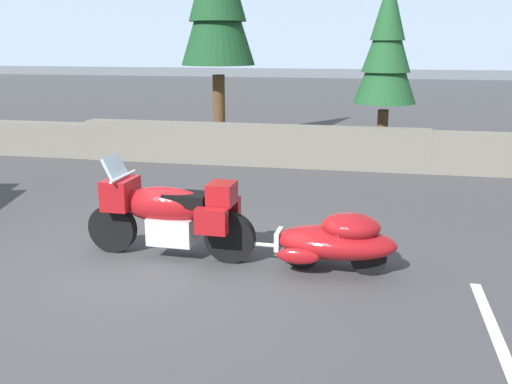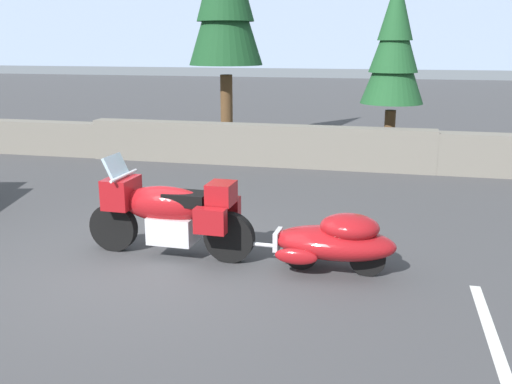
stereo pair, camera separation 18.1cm
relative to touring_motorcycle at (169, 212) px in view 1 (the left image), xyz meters
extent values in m
plane|color=#424244|center=(-0.19, -0.44, -0.62)|extent=(80.00, 80.00, 0.00)
cube|color=slate|center=(-0.19, 5.94, -0.15)|extent=(8.00, 0.45, 0.94)
cube|color=#8C9EB7|center=(-0.19, 95.99, 7.38)|extent=(240.00, 80.00, 16.00)
cylinder|color=black|center=(-0.82, 0.03, -0.29)|extent=(0.66, 0.16, 0.66)
cylinder|color=black|center=(0.83, -0.03, -0.29)|extent=(0.66, 0.16, 0.66)
cube|color=silver|center=(0.06, 0.00, -0.24)|extent=(0.61, 0.46, 0.36)
ellipsoid|color=maroon|center=(-0.04, 0.00, 0.09)|extent=(1.21, 0.48, 0.48)
cube|color=maroon|center=(-0.67, 0.02, 0.21)|extent=(0.38, 0.53, 0.40)
cube|color=#9EB7C6|center=(-0.72, 0.02, 0.54)|extent=(0.20, 0.45, 0.34)
cube|color=black|center=(0.26, -0.01, 0.19)|extent=(0.57, 0.38, 0.16)
cube|color=maroon|center=(0.73, -0.02, 0.29)|extent=(0.33, 0.41, 0.28)
cube|color=maroon|center=(0.67, -0.32, 0.01)|extent=(0.40, 0.17, 0.32)
cube|color=maroon|center=(0.69, 0.28, 0.01)|extent=(0.40, 0.17, 0.32)
cylinder|color=silver|center=(-0.62, 0.02, 0.44)|extent=(0.06, 0.70, 0.04)
cylinder|color=silver|center=(-0.77, 0.02, -0.04)|extent=(0.26, 0.08, 0.54)
cylinder|color=black|center=(1.77, -0.06, -0.40)|extent=(0.44, 0.11, 0.44)
cylinder|color=black|center=(2.59, -0.08, -0.40)|extent=(0.44, 0.11, 0.44)
ellipsoid|color=maroon|center=(2.18, -0.07, -0.24)|extent=(1.52, 0.73, 0.40)
ellipsoid|color=maroon|center=(2.36, -0.07, -0.02)|extent=(0.74, 0.58, 0.32)
cube|color=silver|center=(1.47, -0.05, -0.26)|extent=(0.07, 0.32, 0.24)
ellipsoid|color=maroon|center=(1.76, -0.38, -0.34)|extent=(0.52, 0.16, 0.20)
ellipsoid|color=maroon|center=(1.78, 0.26, -0.34)|extent=(0.52, 0.16, 0.20)
cylinder|color=silver|center=(1.08, -0.03, -0.35)|extent=(0.70, 0.07, 0.05)
cylinder|color=brown|center=(-1.53, 8.14, 0.34)|extent=(0.33, 0.33, 1.93)
cone|color=#194723|center=(-1.53, 8.14, 3.08)|extent=(1.94, 1.94, 3.05)
cylinder|color=brown|center=(2.79, 6.96, -0.01)|extent=(0.25, 0.25, 1.23)
cone|color=#1E5128|center=(2.79, 6.96, 1.74)|extent=(1.44, 1.44, 1.94)
cone|color=#1E5128|center=(2.79, 6.96, 2.33)|extent=(1.12, 1.12, 1.70)
cone|color=#1E5128|center=(2.79, 6.96, 2.91)|extent=(0.79, 0.79, 1.46)
cube|color=silver|center=(3.84, -1.94, -0.62)|extent=(0.12, 3.60, 0.01)
camera|label=1|loc=(2.56, -6.74, 2.14)|focal=39.94mm
camera|label=2|loc=(2.73, -6.71, 2.14)|focal=39.94mm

